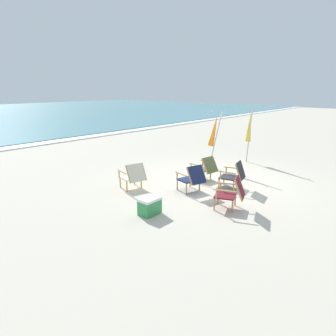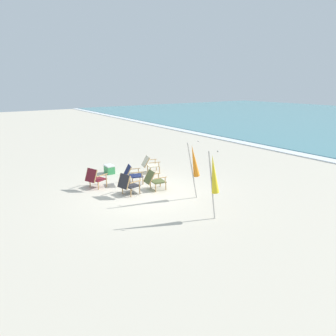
% 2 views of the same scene
% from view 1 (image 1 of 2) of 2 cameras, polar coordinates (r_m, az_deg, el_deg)
% --- Properties ---
extents(ground_plane, '(80.00, 80.00, 0.00)m').
position_cam_1_polar(ground_plane, '(9.48, 9.32, -2.66)').
color(ground_plane, beige).
extents(surf_band, '(80.00, 1.10, 0.06)m').
position_cam_1_polar(surf_band, '(17.28, -22.10, 4.55)').
color(surf_band, white).
rests_on(surf_band, ground).
extents(beach_chair_mid_center, '(0.75, 0.87, 0.79)m').
position_cam_1_polar(beach_chair_mid_center, '(8.39, 4.62, -1.83)').
color(beach_chair_mid_center, '#19234C').
rests_on(beach_chair_mid_center, ground).
extents(beach_chair_front_right, '(0.71, 0.79, 0.82)m').
position_cam_1_polar(beach_chair_front_right, '(8.86, 12.47, -1.17)').
color(beach_chair_front_right, '#28282D').
rests_on(beach_chair_front_right, ground).
extents(beach_chair_far_center, '(0.78, 0.85, 0.81)m').
position_cam_1_polar(beach_chair_far_center, '(7.37, 12.06, -4.48)').
color(beach_chair_far_center, maroon).
rests_on(beach_chair_far_center, ground).
extents(beach_chair_front_left, '(0.66, 0.82, 0.78)m').
position_cam_1_polar(beach_chair_front_left, '(9.47, 7.05, 0.07)').
color(beach_chair_front_left, '#515B33').
rests_on(beach_chair_front_left, ground).
extents(beach_chair_back_left, '(0.75, 0.88, 0.78)m').
position_cam_1_polar(beach_chair_back_left, '(8.62, -6.66, -1.42)').
color(beach_chair_back_left, beige).
rests_on(beach_chair_back_left, ground).
extents(umbrella_furled_yellow, '(0.40, 0.41, 2.12)m').
position_cam_1_polar(umbrella_furled_yellow, '(12.03, 15.25, 7.52)').
color(umbrella_furled_yellow, '#B7B2A8').
rests_on(umbrella_furled_yellow, ground).
extents(umbrella_furled_orange, '(0.24, 0.56, 2.08)m').
position_cam_1_polar(umbrella_furled_orange, '(10.92, 8.77, 7.03)').
color(umbrella_furled_orange, '#B7B2A8').
rests_on(umbrella_furled_orange, ground).
extents(cooler_box, '(0.49, 0.35, 0.40)m').
position_cam_1_polar(cooler_box, '(7.00, -3.52, -7.24)').
color(cooler_box, '#338C4C').
rests_on(cooler_box, ground).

